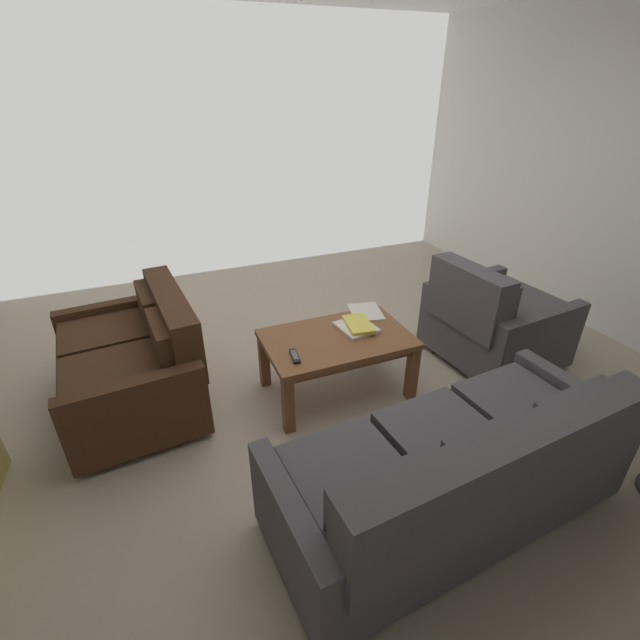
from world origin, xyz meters
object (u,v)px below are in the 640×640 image
Objects in this scene: book_stack at (357,326)px; tv_remote at (295,356)px; armchair_side at (492,321)px; loveseat_near at (136,361)px; loose_magazine at (366,312)px; sofa_main at (458,472)px; coffee_table at (337,345)px.

book_stack is 1.88× the size of tv_remote.
armchair_side is at bearing 173.40° from book_stack.
loose_magazine is at bearing 174.59° from loveseat_near.
tv_remote is at bearing -67.50° from sofa_main.
sofa_main is at bearing 86.25° from book_stack.
sofa_main is 1.22m from tv_remote.
loose_magazine is (-0.27, -1.52, 0.12)m from sofa_main.
armchair_side is at bearing 169.37° from loveseat_near.
loveseat_near is at bearing -49.27° from sofa_main.
coffee_table is 1.07× the size of armchair_side.
sofa_main is 1.86× the size of coffee_table.
loveseat_near reaches higher than loose_magazine.
sofa_main is at bearing 94.44° from coffee_table.
tv_remote is at bearing 150.35° from loveseat_near.
loveseat_near reaches higher than book_stack.
book_stack is at bearing 61.94° from loose_magazine.
coffee_table is at bearing 48.32° from loose_magazine.
armchair_side is (-2.68, 0.50, 0.02)m from loveseat_near.
loose_magazine is at bearing -130.84° from book_stack.
book_stack reaches higher than tv_remote.
tv_remote is 0.83m from loose_magazine.
book_stack is 0.28m from loose_magazine.
loose_magazine is at bearing -19.35° from armchair_side.
book_stack is at bearing -6.60° from armchair_side.
armchair_side is (-1.33, 0.08, -0.03)m from coffee_table.
tv_remote is at bearing 18.94° from book_stack.
coffee_table is 3.34× the size of book_stack.
sofa_main reaches higher than loose_magazine.
sofa_main reaches higher than coffee_table.
tv_remote is (-0.98, 0.56, 0.14)m from loveseat_near.
armchair_side is 1.03m from loose_magazine.
loose_magazine reaches higher than coffee_table.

